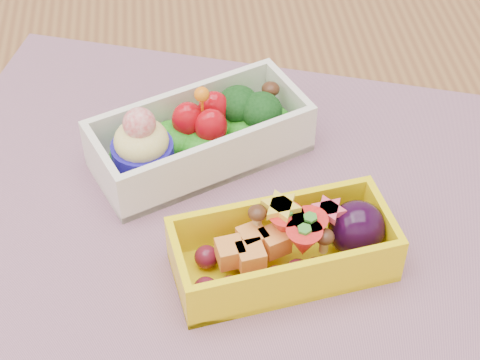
{
  "coord_description": "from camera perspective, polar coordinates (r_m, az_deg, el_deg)",
  "views": [
    {
      "loc": [
        -0.08,
        -0.44,
        1.25
      ],
      "look_at": [
        -0.03,
        0.02,
        0.79
      ],
      "focal_mm": 59.19,
      "sensor_mm": 36.0,
      "label": 1
    }
  ],
  "objects": [
    {
      "name": "table",
      "position": [
        0.75,
        2.31,
        -8.72
      ],
      "size": [
        1.2,
        0.8,
        0.75
      ],
      "color": "brown",
      "rests_on": "ground"
    },
    {
      "name": "placemat",
      "position": [
        0.68,
        -0.59,
        -2.64
      ],
      "size": [
        0.67,
        0.59,
        0.0
      ],
      "primitive_type": "cube",
      "rotation": [
        0.0,
        0.0,
        -0.33
      ],
      "color": "gray",
      "rests_on": "table"
    },
    {
      "name": "bento_white",
      "position": [
        0.71,
        -2.97,
        3.2
      ],
      "size": [
        0.21,
        0.15,
        0.08
      ],
      "rotation": [
        0.0,
        0.0,
        0.4
      ],
      "color": "white",
      "rests_on": "placemat"
    },
    {
      "name": "bento_yellow",
      "position": [
        0.62,
        3.5,
        -4.84
      ],
      "size": [
        0.18,
        0.1,
        0.06
      ],
      "rotation": [
        0.0,
        0.0,
        0.17
      ],
      "color": "yellow",
      "rests_on": "placemat"
    }
  ]
}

